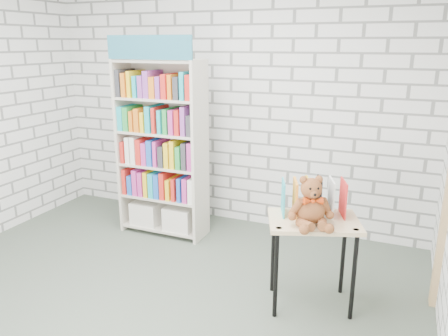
% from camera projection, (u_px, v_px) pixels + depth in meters
% --- Properties ---
extents(ground, '(4.50, 4.50, 0.00)m').
position_uv_depth(ground, '(140.00, 304.00, 3.60)').
color(ground, '#475145').
rests_on(ground, ground).
extents(room_shell, '(4.52, 4.02, 2.81)m').
position_uv_depth(room_shell, '(127.00, 86.00, 3.11)').
color(room_shell, silver).
rests_on(room_shell, ground).
extents(bookshelf, '(0.96, 0.37, 2.15)m').
position_uv_depth(bookshelf, '(162.00, 148.00, 4.74)').
color(bookshelf, beige).
rests_on(bookshelf, ground).
extents(display_table, '(0.82, 0.69, 0.75)m').
position_uv_depth(display_table, '(313.00, 232.00, 3.44)').
color(display_table, '#D8B581').
rests_on(display_table, ground).
extents(table_books, '(0.53, 0.37, 0.29)m').
position_uv_depth(table_books, '(313.00, 197.00, 3.48)').
color(table_books, '#29A6B5').
rests_on(table_books, display_table).
extents(teddy_bear, '(0.36, 0.35, 0.38)m').
position_uv_depth(teddy_bear, '(311.00, 206.00, 3.26)').
color(teddy_bear, brown).
rests_on(teddy_bear, display_table).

